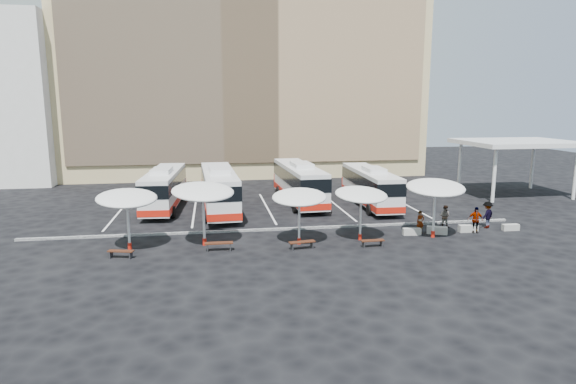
{
  "coord_description": "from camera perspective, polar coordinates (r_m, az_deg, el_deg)",
  "views": [
    {
      "loc": [
        -4.48,
        -31.38,
        8.61
      ],
      "look_at": [
        1.0,
        3.0,
        2.2
      ],
      "focal_mm": 30.0,
      "sensor_mm": 36.0,
      "label": 1
    }
  ],
  "objects": [
    {
      "name": "conc_bench_1",
      "position": [
        33.84,
        17.25,
        -4.35
      ],
      "size": [
        1.39,
        0.95,
        0.5
      ],
      "primitive_type": "cube",
      "rotation": [
        0.0,
        0.0,
        -0.42
      ],
      "color": "gray",
      "rests_on": "ground"
    },
    {
      "name": "wood_bench_2",
      "position": [
        28.98,
        1.67,
        -6.09
      ],
      "size": [
        1.63,
        0.66,
        0.49
      ],
      "rotation": [
        0.0,
        0.0,
        0.15
      ],
      "color": "black",
      "rests_on": "ground"
    },
    {
      "name": "curb_divider",
      "position": [
        33.31,
        -1.02,
        -4.42
      ],
      "size": [
        34.0,
        0.25,
        0.15
      ],
      "primitive_type": "cube",
      "color": "black",
      "rests_on": "ground"
    },
    {
      "name": "passenger_2",
      "position": [
        34.83,
        21.34,
        -3.1
      ],
      "size": [
        1.12,
        0.68,
        1.78
      ],
      "primitive_type": "imported",
      "rotation": [
        0.0,
        0.0,
        -0.25
      ],
      "color": "black",
      "rests_on": "ground"
    },
    {
      "name": "bus_2",
      "position": [
        42.06,
        1.32,
        1.22
      ],
      "size": [
        3.09,
        11.71,
        3.68
      ],
      "rotation": [
        0.0,
        0.0,
        0.04
      ],
      "color": "silver",
      "rests_on": "ground"
    },
    {
      "name": "passenger_0",
      "position": [
        33.63,
        15.41,
        -3.45
      ],
      "size": [
        0.59,
        0.42,
        1.53
      ],
      "primitive_type": "imported",
      "rotation": [
        0.0,
        0.0,
        0.1
      ],
      "color": "black",
      "rests_on": "ground"
    },
    {
      "name": "wood_bench_0",
      "position": [
        28.95,
        -19.2,
        -6.77
      ],
      "size": [
        1.51,
        0.73,
        0.45
      ],
      "rotation": [
        0.0,
        0.0,
        -0.25
      ],
      "color": "black",
      "rests_on": "ground"
    },
    {
      "name": "sunshade_4",
      "position": [
        32.27,
        17.08,
        0.48
      ],
      "size": [
        4.48,
        4.52,
        3.88
      ],
      "rotation": [
        0.0,
        0.0,
        -0.24
      ],
      "color": "silver",
      "rests_on": "ground"
    },
    {
      "name": "sandstone_building",
      "position": [
        63.54,
        -5.15,
        14.02
      ],
      "size": [
        42.0,
        18.25,
        29.6
      ],
      "color": "tan",
      "rests_on": "ground"
    },
    {
      "name": "wood_bench_3",
      "position": [
        29.86,
        9.98,
        -5.81
      ],
      "size": [
        1.45,
        0.42,
        0.44
      ],
      "rotation": [
        0.0,
        0.0,
        0.03
      ],
      "color": "black",
      "rests_on": "ground"
    },
    {
      "name": "wood_bench_1",
      "position": [
        28.95,
        -8.19,
        -6.17
      ],
      "size": [
        1.68,
        0.47,
        0.51
      ],
      "rotation": [
        0.0,
        0.0,
        -0.02
      ],
      "color": "black",
      "rests_on": "ground"
    },
    {
      "name": "conc_bench_0",
      "position": [
        33.14,
        14.46,
        -4.57
      ],
      "size": [
        1.23,
        0.54,
        0.44
      ],
      "primitive_type": "cube",
      "rotation": [
        0.0,
        0.0,
        -0.13
      ],
      "color": "gray",
      "rests_on": "ground"
    },
    {
      "name": "ground",
      "position": [
        32.85,
        -0.9,
        -4.76
      ],
      "size": [
        120.0,
        120.0,
        0.0
      ],
      "primitive_type": "plane",
      "color": "black",
      "rests_on": "ground"
    },
    {
      "name": "sunshade_3",
      "position": [
        30.66,
        8.67,
        -0.33
      ],
      "size": [
        3.82,
        3.85,
        3.47
      ],
      "rotation": [
        0.0,
        0.0,
        0.17
      ],
      "color": "silver",
      "rests_on": "ground"
    },
    {
      "name": "sunshade_2",
      "position": [
        29.4,
        1.34,
        -0.62
      ],
      "size": [
        4.08,
        4.11,
        3.5
      ],
      "rotation": [
        0.0,
        0.0,
        -0.25
      ],
      "color": "silver",
      "rests_on": "ground"
    },
    {
      "name": "service_canopy",
      "position": [
        50.38,
        25.51,
        5.16
      ],
      "size": [
        10.0,
        8.0,
        5.2
      ],
      "color": "silver",
      "rests_on": "ground"
    },
    {
      "name": "passenger_3",
      "position": [
        36.47,
        22.5,
        -2.51
      ],
      "size": [
        1.41,
        1.22,
        1.89
      ],
      "primitive_type": "imported",
      "rotation": [
        0.0,
        0.0,
        3.66
      ],
      "color": "black",
      "rests_on": "ground"
    },
    {
      "name": "conc_bench_2",
      "position": [
        35.04,
        20.57,
        -4.07
      ],
      "size": [
        1.3,
        0.48,
        0.48
      ],
      "primitive_type": "cube",
      "rotation": [
        0.0,
        0.0,
        -0.04
      ],
      "color": "gray",
      "rests_on": "ground"
    },
    {
      "name": "bus_0",
      "position": [
        41.2,
        -14.44,
        0.56
      ],
      "size": [
        3.06,
        11.13,
        3.49
      ],
      "rotation": [
        0.0,
        0.0,
        -0.06
      ],
      "color": "silver",
      "rests_on": "ground"
    },
    {
      "name": "bay_lines",
      "position": [
        40.56,
        -2.51,
        -1.83
      ],
      "size": [
        24.15,
        12.0,
        0.01
      ],
      "color": "white",
      "rests_on": "ground"
    },
    {
      "name": "conc_bench_3",
      "position": [
        36.6,
        24.87,
        -3.82
      ],
      "size": [
        1.16,
        0.42,
        0.43
      ],
      "primitive_type": "cube",
      "rotation": [
        0.0,
        0.0,
        -0.03
      ],
      "color": "gray",
      "rests_on": "ground"
    },
    {
      "name": "bus_3",
      "position": [
        41.51,
        9.71,
        0.76
      ],
      "size": [
        2.73,
        10.83,
        3.42
      ],
      "rotation": [
        0.0,
        0.0,
        -0.03
      ],
      "color": "silver",
      "rests_on": "ground"
    },
    {
      "name": "passenger_1",
      "position": [
        35.69,
        18.11,
        -2.75
      ],
      "size": [
        0.97,
        0.96,
        1.58
      ],
      "primitive_type": "imported",
      "rotation": [
        0.0,
        0.0,
        2.43
      ],
      "color": "black",
      "rests_on": "ground"
    },
    {
      "name": "sunshade_1",
      "position": [
        29.56,
        -10.05,
        0.02
      ],
      "size": [
        4.88,
        4.91,
        3.95
      ],
      "rotation": [
        0.0,
        0.0,
        0.37
      ],
      "color": "silver",
      "rests_on": "ground"
    },
    {
      "name": "bus_1",
      "position": [
        39.14,
        -8.17,
        0.44
      ],
      "size": [
        3.12,
        11.76,
        3.7
      ],
      "rotation": [
        0.0,
        0.0,
        0.05
      ],
      "color": "silver",
      "rests_on": "ground"
    },
    {
      "name": "sunshade_0",
      "position": [
        29.84,
        -18.57,
        -0.72
      ],
      "size": [
        4.43,
        4.46,
        3.67
      ],
      "rotation": [
        0.0,
        0.0,
        0.32
      ],
      "color": "silver",
      "rests_on": "ground"
    }
  ]
}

